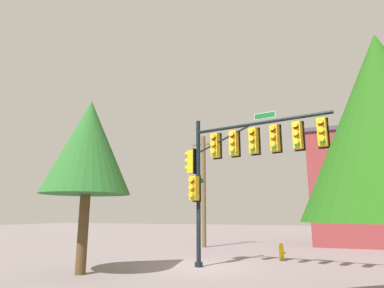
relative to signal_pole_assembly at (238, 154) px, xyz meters
name	(u,v)px	position (x,y,z in m)	size (l,w,h in m)	color
ground_plane	(199,267)	(-2.04, 0.49, -4.86)	(120.00, 120.00, 0.00)	gray
signal_pole_assembly	(238,154)	(0.00, 0.00, 0.00)	(6.68, 1.98, 6.71)	black
utility_pole	(204,189)	(-4.63, 9.04, -0.72)	(1.80, 0.34, 8.06)	brown
fire_hydrant	(282,251)	(1.20, 4.17, -4.45)	(0.33, 0.24, 0.83)	yellow
tree_mid	(89,147)	(-5.71, -2.90, 0.19)	(3.59, 3.59, 7.07)	#513B20
brick_building	(367,188)	(6.90, 15.26, -0.53)	(8.92, 7.90, 8.63)	brown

